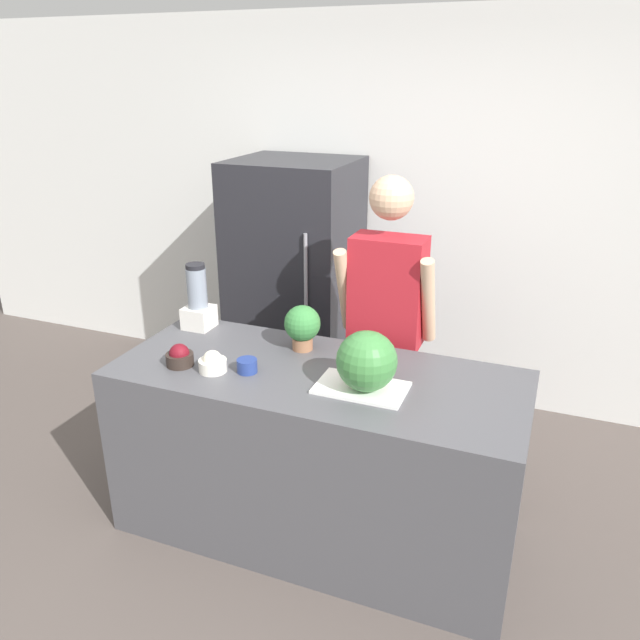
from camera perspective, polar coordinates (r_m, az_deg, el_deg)
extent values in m
plane|color=#564C47|center=(3.17, -3.23, -22.75)|extent=(14.00, 14.00, 0.00)
cube|color=white|center=(4.38, 8.31, 9.51)|extent=(8.00, 0.06, 2.60)
cube|color=#4C4C51|center=(3.17, -0.28, -12.12)|extent=(1.95, 0.81, 0.90)
cube|color=#232328|center=(4.34, -2.27, 3.35)|extent=(0.79, 0.72, 1.69)
cylinder|color=gray|center=(3.87, -1.31, 3.67)|extent=(0.02, 0.02, 0.59)
cube|color=#4C608C|center=(3.62, 5.73, -8.11)|extent=(0.29, 0.18, 0.84)
cube|color=#B21E28|center=(3.33, 6.19, 2.62)|extent=(0.38, 0.22, 0.59)
sphere|color=#DBAD89|center=(3.20, 6.56, 11.05)|extent=(0.23, 0.23, 0.23)
cylinder|color=#DBAD89|center=(3.36, 2.26, 2.73)|extent=(0.07, 0.24, 0.50)
cylinder|color=#DBAD89|center=(3.24, 9.86, 1.72)|extent=(0.07, 0.24, 0.50)
cube|color=white|center=(2.79, 3.79, -6.20)|extent=(0.40, 0.25, 0.01)
sphere|color=#3D7F3D|center=(2.71, 4.29, -3.77)|extent=(0.27, 0.27, 0.27)
cylinder|color=#2D231E|center=(3.07, -12.69, -3.53)|extent=(0.13, 0.13, 0.06)
sphere|color=maroon|center=(3.06, -12.74, -3.01)|extent=(0.10, 0.10, 0.10)
cylinder|color=white|center=(2.98, -9.77, -4.11)|extent=(0.13, 0.13, 0.06)
sphere|color=white|center=(2.97, -9.81, -3.61)|extent=(0.09, 0.09, 0.09)
cylinder|color=navy|center=(2.95, -6.68, -4.17)|extent=(0.10, 0.10, 0.06)
cube|color=silver|center=(3.48, -11.00, 0.25)|extent=(0.15, 0.15, 0.12)
cylinder|color=gray|center=(3.42, -11.20, 2.89)|extent=(0.11, 0.11, 0.22)
cylinder|color=black|center=(3.39, -11.35, 4.84)|extent=(0.10, 0.10, 0.02)
cylinder|color=#996647|center=(3.16, -1.60, -2.15)|extent=(0.10, 0.10, 0.06)
sphere|color=#387F3D|center=(3.12, -1.63, -0.30)|extent=(0.18, 0.18, 0.18)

